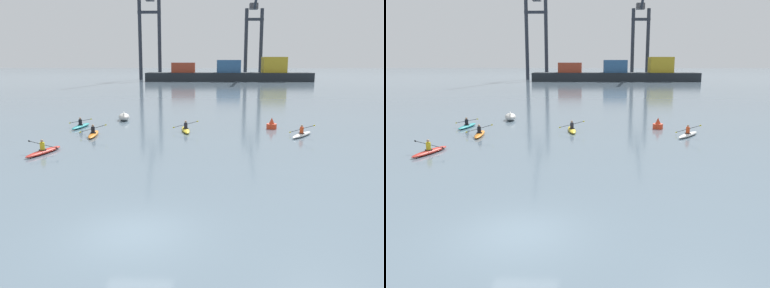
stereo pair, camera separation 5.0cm
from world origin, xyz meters
TOP-DOWN VIEW (x-y plane):
  - ground_plane at (0.00, 0.00)m, footprint 800.00×800.00m
  - container_barge at (10.50, 112.48)m, footprint 51.66×9.05m
  - gantry_crane_west at (-16.26, 122.16)m, footprint 7.79×18.87m
  - gantry_crane_west_mid at (19.10, 125.76)m, footprint 6.39×16.62m
  - capsized_dinghy at (-5.85, 26.90)m, footprint 1.63×2.77m
  - channel_buoy at (8.39, 22.04)m, footprint 0.90×0.90m
  - kayak_red at (-8.04, 11.83)m, footprint 2.20×3.44m
  - kayak_white at (10.20, 18.44)m, footprint 2.49×3.10m
  - kayak_teal at (-8.83, 22.10)m, footprint 2.24×3.45m
  - kayak_yellow at (0.78, 20.46)m, footprint 2.23×3.45m
  - kayak_orange at (-6.55, 18.10)m, footprint 2.22×3.45m

SIDE VIEW (x-z plane):
  - ground_plane at x=0.00m, z-range 0.00..0.00m
  - kayak_red at x=-8.04m, z-range -0.30..0.65m
  - kayak_teal at x=-8.83m, z-range -0.30..0.65m
  - kayak_orange at x=-6.55m, z-range -0.31..0.65m
  - kayak_white at x=10.20m, z-range -0.36..0.71m
  - kayak_yellow at x=0.78m, z-range -0.30..0.65m
  - capsized_dinghy at x=-5.85m, z-range -0.03..0.73m
  - channel_buoy at x=8.39m, z-range -0.14..0.86m
  - container_barge at x=10.50m, z-range -1.39..6.07m
  - gantry_crane_west_mid at x=19.10m, z-range -0.07..32.47m
  - gantry_crane_west at x=-16.26m, z-range -1.33..37.75m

